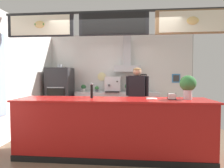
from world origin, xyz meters
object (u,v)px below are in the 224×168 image
(pizza_oven, at_px, (60,95))
(napkin_holder, at_px, (172,97))
(basil_vase, at_px, (188,86))
(condiment_plate, at_px, (152,99))
(shop_worker, at_px, (137,99))
(potted_sage, at_px, (128,87))
(espresso_machine, at_px, (113,84))
(potted_basil, at_px, (97,89))
(pepper_grinder, at_px, (92,91))
(potted_oregano, at_px, (84,88))
(potted_thyme, at_px, (140,87))

(pizza_oven, relative_size, napkin_holder, 12.51)
(basil_vase, relative_size, condiment_plate, 2.15)
(shop_worker, xyz_separation_m, potted_sage, (-0.21, 1.24, 0.21))
(basil_vase, distance_m, condiment_plate, 0.65)
(napkin_holder, xyz_separation_m, condiment_plate, (-0.34, 0.02, -0.04))
(shop_worker, height_order, espresso_machine, shop_worker)
(potted_sage, relative_size, napkin_holder, 1.85)
(espresso_machine, distance_m, basil_vase, 2.76)
(potted_basil, xyz_separation_m, pepper_grinder, (0.31, -2.34, 0.13))
(espresso_machine, height_order, potted_basil, espresso_machine)
(basil_vase, bearing_deg, condiment_plate, 178.61)
(potted_oregano, distance_m, pepper_grinder, 2.42)
(potted_basil, relative_size, pepper_grinder, 0.62)
(napkin_holder, bearing_deg, potted_basil, 125.78)
(potted_oregano, distance_m, napkin_holder, 3.17)
(napkin_holder, relative_size, pepper_grinder, 0.51)
(potted_oregano, bearing_deg, potted_basil, 4.05)
(potted_oregano, relative_size, basil_vase, 0.53)
(potted_oregano, bearing_deg, potted_thyme, -0.68)
(shop_worker, xyz_separation_m, potted_basil, (-1.18, 1.26, 0.15))
(espresso_machine, xyz_separation_m, potted_basil, (-0.51, 0.04, -0.14))
(potted_sage, height_order, potted_thyme, potted_sage)
(potted_oregano, distance_m, basil_vase, 3.36)
(shop_worker, height_order, potted_sage, shop_worker)
(pizza_oven, distance_m, napkin_holder, 3.51)
(potted_basil, bearing_deg, basil_vase, -50.20)
(espresso_machine, relative_size, basil_vase, 1.38)
(shop_worker, distance_m, pepper_grinder, 1.41)
(pizza_oven, bearing_deg, potted_sage, 6.60)
(potted_thyme, distance_m, potted_basil, 1.32)
(shop_worker, relative_size, potted_oregano, 7.42)
(potted_sage, bearing_deg, espresso_machine, -178.16)
(espresso_machine, height_order, pepper_grinder, espresso_machine)
(espresso_machine, bearing_deg, pizza_oven, -172.03)
(espresso_machine, relative_size, pepper_grinder, 2.04)
(pizza_oven, height_order, napkin_holder, pizza_oven)
(potted_thyme, distance_m, napkin_holder, 2.36)
(potted_thyme, bearing_deg, pepper_grinder, -113.93)
(espresso_machine, bearing_deg, pepper_grinder, -95.08)
(pepper_grinder, xyz_separation_m, condiment_plate, (1.07, -0.02, -0.13))
(napkin_holder, distance_m, condiment_plate, 0.34)
(basil_vase, bearing_deg, potted_basil, 129.80)
(espresso_machine, bearing_deg, condiment_plate, -69.67)
(pizza_oven, height_order, potted_oregano, pizza_oven)
(pizza_oven, distance_m, potted_basil, 1.13)
(potted_sage, relative_size, potted_thyme, 1.05)
(shop_worker, height_order, potted_oregano, shop_worker)
(shop_worker, height_order, condiment_plate, shop_worker)
(potted_sage, distance_m, basil_vase, 2.57)
(pepper_grinder, bearing_deg, potted_sage, 73.94)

